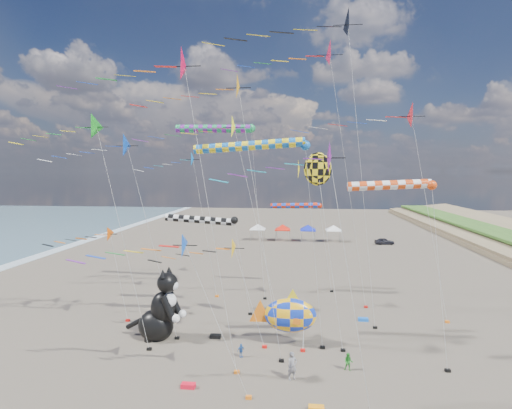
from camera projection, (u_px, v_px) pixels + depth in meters
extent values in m
cone|color=#169B20|center=(101.00, 126.00, 29.79)|extent=(1.98, 2.12, 2.18)
cylinder|color=#B2B2B2|center=(126.00, 240.00, 30.32)|extent=(3.36, 0.02, 17.22)
cube|color=black|center=(149.00, 349.00, 30.85)|extent=(0.36, 0.24, 0.20)
cone|color=orange|center=(241.00, 85.00, 27.63)|extent=(1.85, 1.98, 2.05)
cylinder|color=#B2B2B2|center=(262.00, 227.00, 28.29)|extent=(2.91, 0.02, 19.76)
cube|color=black|center=(281.00, 361.00, 28.95)|extent=(0.36, 0.24, 0.20)
cone|color=red|center=(346.00, 52.00, 38.63)|extent=(2.66, 2.85, 2.94)
cylinder|color=#B2B2B2|center=(356.00, 183.00, 39.55)|extent=(2.44, 0.02, 25.35)
cube|color=black|center=(366.00, 307.00, 40.46)|extent=(0.36, 0.24, 0.20)
cone|color=#CF0D3E|center=(193.00, 62.00, 25.89)|extent=(2.34, 2.50, 2.58)
cylinder|color=#B2B2B2|center=(215.00, 222.00, 26.60)|extent=(2.85, 0.02, 20.87)
cube|color=black|center=(237.00, 372.00, 27.30)|extent=(0.36, 0.24, 0.20)
cone|color=#0D41B3|center=(140.00, 145.00, 31.88)|extent=(1.97, 2.11, 2.17)
cylinder|color=#B2B2B2|center=(159.00, 243.00, 32.39)|extent=(2.83, 0.02, 15.93)
cube|color=black|center=(177.00, 338.00, 32.89)|extent=(0.36, 0.24, 0.20)
cone|color=blue|center=(208.00, 247.00, 23.73)|extent=(1.60, 1.71, 1.77)
cylinder|color=#B2B2B2|center=(229.00, 324.00, 23.99)|extent=(2.45, 0.02, 9.32)
cube|color=black|center=(249.00, 397.00, 24.24)|extent=(0.36, 0.24, 0.20)
cone|color=#E55206|center=(109.00, 235.00, 36.29)|extent=(1.41, 1.51, 1.56)
cylinder|color=#B2B2B2|center=(119.00, 278.00, 36.54)|extent=(1.55, 0.02, 8.03)
cube|color=black|center=(128.00, 320.00, 36.78)|extent=(0.36, 0.24, 0.20)
cone|color=black|center=(356.00, 20.00, 33.16)|extent=(2.58, 2.76, 2.84)
cylinder|color=#B2B2B2|center=(366.00, 179.00, 34.13)|extent=(2.24, 0.02, 26.35)
cube|color=black|center=(375.00, 327.00, 35.09)|extent=(0.36, 0.24, 0.20)
cone|color=blue|center=(195.00, 159.00, 42.98)|extent=(1.61, 1.72, 1.77)
cylinder|color=#B2B2B2|center=(206.00, 229.00, 43.48)|extent=(2.28, 0.02, 15.13)
cube|color=black|center=(217.00, 296.00, 43.98)|extent=(0.36, 0.24, 0.20)
cone|color=red|center=(410.00, 117.00, 35.31)|extent=(2.35, 2.51, 2.59)
cylinder|color=#B2B2B2|center=(429.00, 222.00, 35.88)|extent=(3.87, 0.02, 18.60)
cube|color=black|center=(447.00, 322.00, 36.43)|extent=(0.36, 0.24, 0.20)
cone|color=#FDFF23|center=(239.00, 126.00, 36.31)|extent=(2.21, 2.36, 2.43)
cylinder|color=#B2B2B2|center=(259.00, 224.00, 36.86)|extent=(3.71, 0.02, 17.97)
cube|color=black|center=(279.00, 318.00, 37.40)|extent=(0.36, 0.24, 0.20)
cone|color=#841793|center=(342.00, 157.00, 20.50)|extent=(1.63, 1.74, 1.79)
cylinder|color=#B2B2B2|center=(358.00, 296.00, 21.00)|extent=(1.90, 0.02, 14.53)
cone|color=gold|center=(239.00, 250.00, 30.83)|extent=(1.70, 1.82, 1.88)
cylinder|color=#B2B2B2|center=(252.00, 299.00, 31.04)|extent=(2.05, 0.02, 7.78)
cube|color=black|center=(265.00, 347.00, 31.24)|extent=(0.36, 0.24, 0.20)
cylinder|color=#DE400F|center=(389.00, 185.00, 26.91)|extent=(5.53, 0.63, 0.63)
sphere|color=#DE400F|center=(432.00, 185.00, 26.61)|extent=(0.66, 0.66, 0.66)
cylinder|color=#B2B2B2|center=(440.00, 280.00, 27.07)|extent=(1.52, 0.02, 12.89)
cube|color=black|center=(448.00, 370.00, 27.51)|extent=(0.36, 0.24, 0.20)
cylinder|color=blue|center=(249.00, 146.00, 30.45)|extent=(8.56, 0.72, 0.72)
sphere|color=blue|center=(305.00, 145.00, 29.99)|extent=(0.76, 0.76, 0.76)
cylinder|color=#B2B2B2|center=(314.00, 249.00, 30.56)|extent=(1.52, 0.02, 15.76)
cube|color=black|center=(323.00, 347.00, 31.13)|extent=(0.36, 0.24, 0.20)
cylinder|color=#1B9652|center=(213.00, 129.00, 42.27)|extent=(8.13, 0.86, 0.86)
sphere|color=#1B9652|center=(251.00, 128.00, 41.84)|extent=(0.90, 0.90, 0.90)
cylinder|color=#B2B2B2|center=(258.00, 215.00, 42.51)|extent=(1.52, 0.02, 18.32)
cube|color=black|center=(265.00, 298.00, 43.18)|extent=(0.36, 0.24, 0.20)
cylinder|color=red|center=(295.00, 206.00, 45.39)|extent=(5.55, 0.58, 0.58)
sphere|color=red|center=(320.00, 206.00, 45.09)|extent=(0.61, 0.61, 0.61)
cylinder|color=#B2B2B2|center=(326.00, 249.00, 45.42)|extent=(1.52, 0.02, 9.94)
cube|color=black|center=(332.00, 291.00, 45.74)|extent=(0.36, 0.24, 0.20)
cylinder|color=black|center=(200.00, 220.00, 38.24)|extent=(6.66, 0.69, 0.69)
sphere|color=black|center=(234.00, 220.00, 37.88)|extent=(0.73, 0.73, 0.73)
cylinder|color=#B2B2B2|center=(242.00, 268.00, 38.18)|extent=(1.52, 0.02, 9.18)
cube|color=black|center=(250.00, 314.00, 38.47)|extent=(0.36, 0.24, 0.20)
ellipsoid|color=yellow|center=(318.00, 169.00, 31.68)|extent=(2.20, 0.40, 2.64)
cone|color=yellow|center=(299.00, 169.00, 31.84)|extent=(0.12, 1.80, 1.80)
cylinder|color=#B2B2B2|center=(330.00, 259.00, 31.16)|extent=(2.03, 2.03, 14.00)
cube|color=black|center=(343.00, 350.00, 30.63)|extent=(0.36, 0.24, 0.20)
ellipsoid|color=#1333BA|center=(290.00, 315.00, 31.51)|extent=(4.20, 1.85, 2.75)
cone|color=orange|center=(260.00, 314.00, 31.76)|extent=(2.02, 0.21, 2.02)
cone|color=yellow|center=(293.00, 298.00, 31.37)|extent=(1.47, 0.16, 1.47)
cylinder|color=#B2B2B2|center=(304.00, 336.00, 31.02)|extent=(0.14, 1.04, 2.03)
cube|color=red|center=(303.00, 350.00, 30.60)|extent=(0.36, 0.24, 0.20)
imported|color=gray|center=(292.00, 366.00, 26.44)|extent=(0.81, 0.72, 1.87)
imported|color=#248D26|center=(348.00, 362.00, 27.63)|extent=(0.70, 0.60, 1.25)
imported|color=#2A5EAE|center=(241.00, 350.00, 29.65)|extent=(0.64, 0.58, 1.04)
cube|color=orange|center=(316.00, 409.00, 23.00)|extent=(0.90, 0.44, 0.30)
cube|color=black|center=(215.00, 336.00, 33.10)|extent=(0.90, 0.44, 0.30)
cube|color=blue|center=(363.00, 319.00, 36.86)|extent=(0.90, 0.44, 0.30)
cube|color=red|center=(188.00, 386.00, 25.47)|extent=(0.90, 0.44, 0.30)
cube|color=white|center=(258.00, 229.00, 79.95)|extent=(3.00, 3.00, 0.15)
pyramid|color=white|center=(258.00, 224.00, 79.87)|extent=(4.20, 4.20, 1.00)
cylinder|color=#999999|center=(251.00, 236.00, 78.90)|extent=(0.08, 0.08, 2.20)
cylinder|color=#999999|center=(264.00, 236.00, 78.62)|extent=(0.08, 0.08, 2.20)
cylinder|color=#999999|center=(252.00, 234.00, 81.47)|extent=(0.08, 0.08, 2.20)
cylinder|color=#999999|center=(265.00, 234.00, 81.20)|extent=(0.08, 0.08, 2.20)
cube|color=red|center=(283.00, 230.00, 79.42)|extent=(3.00, 3.00, 0.15)
pyramid|color=red|center=(283.00, 224.00, 79.33)|extent=(4.20, 4.20, 1.00)
cylinder|color=#999999|center=(276.00, 236.00, 78.37)|extent=(0.08, 0.08, 2.20)
cylinder|color=#999999|center=(289.00, 236.00, 78.09)|extent=(0.08, 0.08, 2.20)
cylinder|color=#999999|center=(276.00, 234.00, 80.94)|extent=(0.08, 0.08, 2.20)
cylinder|color=#999999|center=(289.00, 234.00, 80.67)|extent=(0.08, 0.08, 2.20)
cube|color=#1321C4|center=(308.00, 230.00, 78.89)|extent=(3.00, 3.00, 0.15)
pyramid|color=#1321C4|center=(308.00, 225.00, 78.80)|extent=(4.20, 4.20, 1.00)
cylinder|color=#999999|center=(301.00, 237.00, 77.83)|extent=(0.08, 0.08, 2.20)
cylinder|color=#999999|center=(315.00, 237.00, 77.56)|extent=(0.08, 0.08, 2.20)
cylinder|color=#999999|center=(301.00, 235.00, 80.41)|extent=(0.08, 0.08, 2.20)
cylinder|color=#999999|center=(314.00, 235.00, 80.13)|extent=(0.08, 0.08, 2.20)
cube|color=white|center=(334.00, 230.00, 78.36)|extent=(3.00, 3.00, 0.15)
pyramid|color=white|center=(334.00, 225.00, 78.27)|extent=(4.20, 4.20, 1.00)
cylinder|color=#999999|center=(327.00, 237.00, 77.30)|extent=(0.08, 0.08, 2.20)
cylinder|color=#999999|center=(341.00, 237.00, 77.02)|extent=(0.08, 0.08, 2.20)
cylinder|color=#999999|center=(326.00, 235.00, 79.88)|extent=(0.08, 0.08, 2.20)
cylinder|color=#999999|center=(340.00, 235.00, 79.60)|extent=(0.08, 0.08, 2.20)
imported|color=#26262D|center=(384.00, 241.00, 75.51)|extent=(3.69, 1.73, 1.22)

